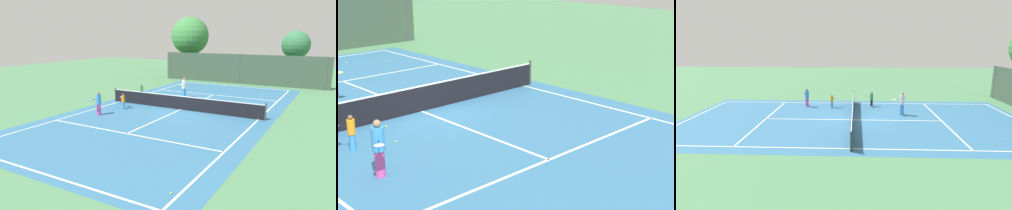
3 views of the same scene
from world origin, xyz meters
TOP-DOWN VIEW (x-y plane):
  - ground_plane at (0.00, 0.00)m, footprint 80.00×80.00m
  - court_surface at (0.00, 0.00)m, footprint 13.00×25.00m
  - tennis_net at (0.00, 0.00)m, footprint 11.90×0.10m
  - perimeter_fence at (0.00, 14.00)m, footprint 18.00×0.12m
  - tree_0 at (-7.41, 16.93)m, footprint 4.70×4.70m
  - tree_1 at (4.86, 19.06)m, footprint 3.14×3.14m
  - player_0 at (-4.46, 1.58)m, footprint 0.71×0.79m
  - player_1 at (-4.07, -4.06)m, footprint 0.65×0.90m
  - player_2 at (-1.65, 3.79)m, footprint 0.42×0.95m
  - player_3 at (-3.75, -1.82)m, footprint 0.73×0.71m
  - tennis_ball_0 at (-2.07, 3.55)m, footprint 0.07×0.07m
  - tennis_ball_1 at (5.23, -10.94)m, footprint 0.07×0.07m
  - tennis_ball_2 at (-1.90, -0.67)m, footprint 0.07×0.07m
  - tennis_ball_3 at (-3.29, 5.69)m, footprint 0.07×0.07m
  - tennis_ball_4 at (3.84, 8.99)m, footprint 0.07×0.07m
  - tennis_ball_5 at (-2.45, -2.16)m, footprint 0.07×0.07m
  - tennis_ball_6 at (3.55, 9.48)m, footprint 0.07×0.07m
  - tennis_ball_7 at (4.62, 7.84)m, footprint 0.07×0.07m
  - tennis_ball_8 at (2.03, 10.08)m, footprint 0.07×0.07m

SIDE VIEW (x-z plane):
  - ground_plane at x=0.00m, z-range 0.00..0.00m
  - court_surface at x=0.00m, z-range 0.00..0.01m
  - tennis_ball_0 at x=-2.07m, z-range 0.00..0.07m
  - tennis_ball_1 at x=5.23m, z-range 0.00..0.07m
  - tennis_ball_2 at x=-1.90m, z-range 0.00..0.07m
  - tennis_ball_3 at x=-3.29m, z-range 0.00..0.07m
  - tennis_ball_4 at x=3.84m, z-range 0.00..0.07m
  - tennis_ball_5 at x=-2.45m, z-range 0.00..0.07m
  - tennis_ball_6 at x=3.55m, z-range 0.00..0.07m
  - tennis_ball_7 at x=4.62m, z-range 0.00..0.07m
  - tennis_ball_8 at x=2.03m, z-range 0.00..0.07m
  - tennis_net at x=0.00m, z-range -0.04..1.06m
  - player_3 at x=-3.75m, z-range 0.03..1.15m
  - player_0 at x=-4.46m, z-range 0.03..1.32m
  - player_1 at x=-4.07m, z-range 0.03..1.62m
  - player_2 at x=-1.65m, z-range 0.03..1.79m
  - perimeter_fence at x=0.00m, z-range 0.00..3.20m
  - tree_1 at x=4.86m, z-range 1.26..6.96m
  - tree_0 at x=-7.41m, z-range 1.37..8.84m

